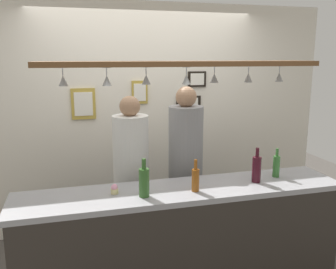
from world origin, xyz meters
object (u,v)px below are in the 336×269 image
person_right_grey_shirt (186,155)px  picture_frame_caricature (83,104)px  bottle_wine_dark_red (257,169)px  cupcake (114,189)px  picture_frame_lower_pair (189,104)px  bottle_champagne_green (144,182)px  bottle_beer_amber_tall (195,179)px  bottle_beer_green_import (276,166)px  picture_frame_upper_small (197,79)px  picture_frame_crest (140,92)px  person_middle_white_patterned_shirt (131,164)px

person_right_grey_shirt → picture_frame_caricature: size_ratio=5.07×
bottle_wine_dark_red → cupcake: bearing=177.8°
cupcake → picture_frame_lower_pair: 1.80m
bottle_champagne_green → cupcake: bearing=150.1°
person_right_grey_shirt → bottle_champagne_green: 0.94m
bottle_beer_amber_tall → bottle_beer_green_import: bearing=10.3°
picture_frame_lower_pair → picture_frame_upper_small: (0.10, 0.00, 0.29)m
bottle_champagne_green → picture_frame_caricature: picture_frame_caricature is taller
bottle_beer_amber_tall → bottle_wine_dark_red: bearing=7.0°
bottle_wine_dark_red → picture_frame_crest: (-0.72, 1.42, 0.54)m
bottle_wine_dark_red → person_middle_white_patterned_shirt: bearing=145.5°
bottle_champagne_green → picture_frame_caricature: (-0.36, 1.50, 0.43)m
bottle_beer_amber_tall → picture_frame_upper_small: (0.54, 1.49, 0.69)m
person_middle_white_patterned_shirt → bottle_champagne_green: size_ratio=5.50×
bottle_beer_green_import → bottle_champagne_green: 1.24m
cupcake → picture_frame_caricature: (-0.15, 1.38, 0.51)m
bottle_beer_green_import → bottle_wine_dark_red: size_ratio=0.87×
picture_frame_caricature → picture_frame_upper_small: 1.34m
bottle_champagne_green → picture_frame_caricature: bearing=103.6°
person_right_grey_shirt → picture_frame_upper_small: (0.38, 0.76, 0.70)m
person_middle_white_patterned_shirt → cupcake: bearing=-111.1°
picture_frame_upper_small → picture_frame_caricature: bearing=180.0°
picture_frame_lower_pair → bottle_wine_dark_red: bearing=-84.5°
bottle_beer_amber_tall → picture_frame_crest: (-0.15, 1.49, 0.56)m
picture_frame_lower_pair → bottle_champagne_green: bearing=-119.7°
picture_frame_crest → picture_frame_lower_pair: bearing=0.0°
bottle_champagne_green → picture_frame_upper_small: (0.95, 1.50, 0.67)m
bottle_champagne_green → cupcake: (-0.21, 0.12, -0.08)m
picture_frame_lower_pair → picture_frame_caricature: picture_frame_caricature is taller
picture_frame_lower_pair → picture_frame_crest: size_ratio=1.15×
cupcake → picture_frame_upper_small: picture_frame_upper_small is taller
bottle_beer_amber_tall → bottle_champagne_green: bearing=-179.3°
person_middle_white_patterned_shirt → bottle_beer_green_import: person_middle_white_patterned_shirt is taller
person_right_grey_shirt → picture_frame_crest: picture_frame_crest is taller
bottle_beer_green_import → picture_frame_upper_small: 1.54m
bottle_beer_amber_tall → picture_frame_crest: size_ratio=1.00×
picture_frame_crest → picture_frame_upper_small: bearing=0.0°
bottle_beer_green_import → bottle_beer_amber_tall: 0.83m
bottle_champagne_green → cupcake: bottle_champagne_green is taller
person_right_grey_shirt → bottle_beer_green_import: (0.66, -0.59, 0.01)m
bottle_beer_green_import → picture_frame_caricature: (-1.59, 1.34, 0.44)m
picture_frame_lower_pair → picture_frame_upper_small: bearing=0.0°
person_right_grey_shirt → picture_frame_crest: (-0.31, 0.76, 0.56)m
person_right_grey_shirt → bottle_wine_dark_red: (0.42, -0.66, 0.03)m
person_middle_white_patterned_shirt → bottle_beer_amber_tall: (0.39, -0.73, 0.06)m
person_middle_white_patterned_shirt → person_right_grey_shirt: person_right_grey_shirt is taller
picture_frame_crest → person_middle_white_patterned_shirt: bearing=-107.7°
bottle_beer_green_import → picture_frame_crest: 1.74m
cupcake → bottle_wine_dark_red: bearing=-2.2°
bottle_wine_dark_red → bottle_champagne_green: size_ratio=1.00×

